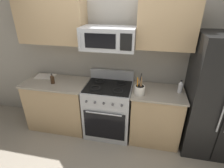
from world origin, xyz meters
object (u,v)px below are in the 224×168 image
object	(u,v)px
refrigerator	(218,98)
bottle_vinegar	(180,87)
cutting_board	(45,76)
bottle_soy	(52,79)
range_oven	(109,109)
utensil_crock	(140,90)
microwave	(108,38)

from	to	relation	value
refrigerator	bottle_vinegar	size ratio (longest dim) A/B	9.07
refrigerator	cutting_board	size ratio (longest dim) A/B	5.31
refrigerator	bottle_soy	xyz separation A→B (m)	(-2.58, -0.05, 0.08)
range_oven	bottle_vinegar	xyz separation A→B (m)	(1.11, 0.04, 0.53)
utensil_crock	bottle_vinegar	bearing A→B (deg)	16.32
microwave	utensil_crock	bearing A→B (deg)	-17.97
range_oven	bottle_soy	size ratio (longest dim) A/B	6.24
bottle_vinegar	bottle_soy	bearing A→B (deg)	-176.98
range_oven	bottle_vinegar	distance (m)	1.23
utensil_crock	bottle_vinegar	size ratio (longest dim) A/B	1.62
refrigerator	cutting_board	bearing A→B (deg)	176.47
range_oven	utensil_crock	xyz separation A→B (m)	(0.51, -0.14, 0.51)
range_oven	utensil_crock	world-z (taller)	utensil_crock
refrigerator	microwave	bearing A→B (deg)	178.43
refrigerator	bottle_vinegar	distance (m)	0.53
range_oven	cutting_board	xyz separation A→B (m)	(-1.22, 0.16, 0.44)
cutting_board	bottle_soy	xyz separation A→B (m)	(0.28, -0.23, 0.07)
utensil_crock	bottle_vinegar	distance (m)	0.63
refrigerator	cutting_board	xyz separation A→B (m)	(-2.85, 0.18, 0.01)
utensil_crock	cutting_board	distance (m)	1.76
cutting_board	bottle_vinegar	xyz separation A→B (m)	(2.33, -0.12, 0.08)
refrigerator	microwave	size ratio (longest dim) A/B	2.31
bottle_vinegar	utensil_crock	bearing A→B (deg)	-163.68
microwave	cutting_board	world-z (taller)	microwave
microwave	cutting_board	bearing A→B (deg)	173.87
utensil_crock	bottle_soy	xyz separation A→B (m)	(-1.46, 0.07, 0.00)
refrigerator	utensil_crock	size ratio (longest dim) A/B	5.60
utensil_crock	bottle_soy	distance (m)	1.46
cutting_board	bottle_soy	world-z (taller)	bottle_soy
cutting_board	utensil_crock	bearing A→B (deg)	-9.72
range_oven	utensil_crock	distance (m)	0.73
refrigerator	range_oven	bearing A→B (deg)	179.39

